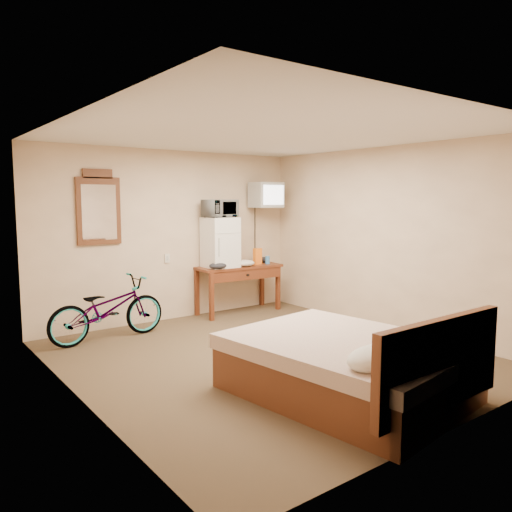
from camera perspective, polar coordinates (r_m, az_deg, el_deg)
name	(u,v)px	position (r m, az deg, el deg)	size (l,w,h in m)	color
room	(267,248)	(5.56, 1.31, 0.95)	(4.60, 4.64, 2.50)	#403120
desk	(240,273)	(7.84, -1.86, -1.98)	(1.40, 0.62, 0.75)	#613015
mini_fridge	(220,242)	(7.63, -4.11, 1.57)	(0.47, 0.46, 0.76)	white
microwave	(220,208)	(7.61, -4.14, 5.44)	(0.49, 0.33, 0.27)	white
snack_bag	(258,256)	(7.98, 0.17, -0.03)	(0.13, 0.07, 0.26)	orange
blue_cup	(268,260)	(8.04, 1.33, -0.45)	(0.07, 0.07, 0.13)	#3A7EC6
cloth_cream	(245,263)	(7.74, -1.29, -0.82)	(0.33, 0.25, 0.10)	beige
cloth_dark_a	(218,266)	(7.44, -4.39, -1.12)	(0.28, 0.21, 0.10)	black
cloth_dark_b	(264,260)	(8.22, 0.88, -0.42)	(0.20, 0.17, 0.09)	black
crt_television	(266,195)	(8.09, 1.14, 6.98)	(0.48, 0.58, 0.40)	black
wall_mirror	(99,208)	(7.02, -17.54, 5.23)	(0.59, 0.04, 1.01)	#5C2B1A
bicycle	(108,309)	(6.63, -16.60, -5.82)	(0.54, 1.53, 0.80)	black
bed	(351,365)	(4.69, 10.82, -12.18)	(1.78, 2.21, 0.90)	#5C2B1A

